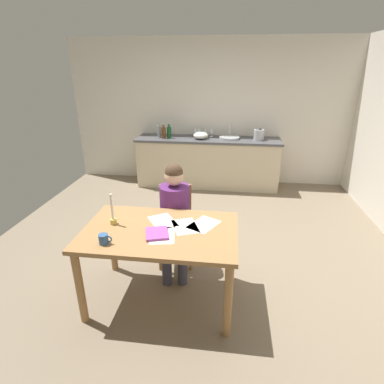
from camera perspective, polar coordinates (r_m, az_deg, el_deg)
name	(u,v)px	position (r m, az deg, el deg)	size (l,w,h in m)	color
ground_plane	(192,250)	(3.91, 0.08, -10.74)	(5.20, 5.20, 0.04)	#7A6B56
wall_back	(210,113)	(5.91, 3.37, 14.50)	(5.20, 0.12, 2.60)	silver
kitchen_counter	(208,162)	(5.74, 2.92, 5.60)	(2.60, 0.64, 0.90)	beige
dining_table	(160,240)	(2.83, -5.91, -8.86)	(1.39, 0.88, 0.76)	#9E7042
chair_at_table	(176,220)	(3.48, -3.07, -5.27)	(0.45, 0.45, 0.89)	#9E7042
person_seated	(175,212)	(3.27, -3.26, -3.75)	(0.38, 0.62, 1.19)	#592666
coffee_mug	(104,239)	(2.64, -16.11, -8.43)	(0.11, 0.08, 0.09)	#33598C
candlestick	(113,216)	(2.91, -14.54, -4.29)	(0.06, 0.06, 0.30)	gold
book_magazine	(157,233)	(2.70, -6.55, -7.69)	(0.19, 0.22, 0.02)	#9B4598
paper_letter	(185,226)	(2.81, -1.26, -6.42)	(0.21, 0.30, 0.00)	white
paper_bill	(162,235)	(2.69, -5.55, -8.01)	(0.21, 0.30, 0.00)	white
paper_envelope	(204,224)	(2.85, 2.18, -6.05)	(0.21, 0.30, 0.00)	white
paper_receipt	(163,221)	(2.91, -5.45, -5.46)	(0.21, 0.30, 0.00)	white
sink_unit	(229,138)	(5.61, 6.99, 10.03)	(0.36, 0.36, 0.24)	#B2B7BC
bottle_oil	(159,131)	(5.72, -6.17, 11.23)	(0.06, 0.06, 0.27)	#8C999E
bottle_vinegar	(164,133)	(5.64, -5.33, 10.98)	(0.08, 0.08, 0.24)	#593319
bottle_wine_red	(169,132)	(5.65, -4.30, 11.06)	(0.08, 0.08, 0.25)	#194C23
mixing_bowl	(201,135)	(5.58, 1.64, 10.49)	(0.26, 0.26, 0.12)	white
stovetop_kettle	(259,134)	(5.62, 12.35, 10.48)	(0.18, 0.18, 0.22)	#B7BABF
wine_glass_near_sink	(212,131)	(5.75, 3.67, 11.32)	(0.07, 0.07, 0.15)	silver
wine_glass_by_kettle	(205,131)	(5.76, 2.47, 11.36)	(0.07, 0.07, 0.15)	silver
wine_glass_back_left	(199,130)	(5.77, 1.26, 11.40)	(0.07, 0.07, 0.15)	silver
wine_glass_back_right	(195,130)	(5.78, 0.61, 11.42)	(0.07, 0.07, 0.15)	silver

